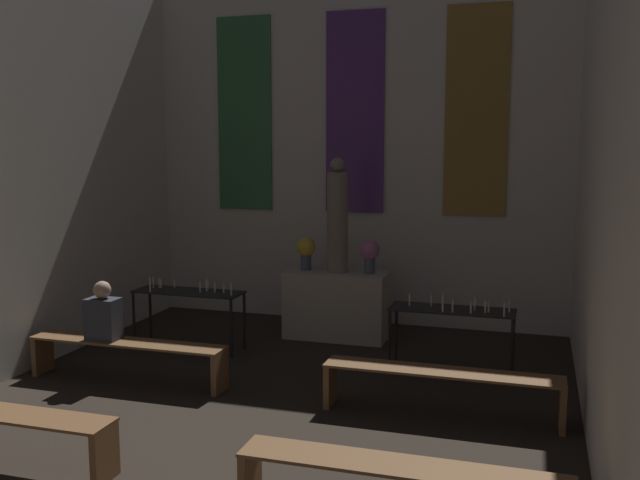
% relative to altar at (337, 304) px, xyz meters
% --- Properties ---
extents(wall_back, '(6.34, 0.16, 5.10)m').
position_rel_altar_xyz_m(wall_back, '(0.00, 0.98, 2.12)').
color(wall_back, silver).
rests_on(wall_back, ground_plane).
extents(altar, '(1.37, 0.66, 0.91)m').
position_rel_altar_xyz_m(altar, '(0.00, 0.00, 0.00)').
color(altar, '#BCB29E').
rests_on(altar, ground_plane).
extents(statue, '(0.28, 0.28, 1.54)m').
position_rel_altar_xyz_m(statue, '(0.00, 0.00, 1.18)').
color(statue, gray).
rests_on(statue, altar).
extents(flower_vase_left, '(0.26, 0.26, 0.45)m').
position_rel_altar_xyz_m(flower_vase_left, '(-0.45, 0.00, 0.73)').
color(flower_vase_left, '#4C5666').
rests_on(flower_vase_left, altar).
extents(flower_vase_right, '(0.26, 0.26, 0.45)m').
position_rel_altar_xyz_m(flower_vase_right, '(0.45, 0.00, 0.73)').
color(flower_vase_right, '#4C5666').
rests_on(flower_vase_right, altar).
extents(candle_rack_left, '(1.42, 0.47, 0.95)m').
position_rel_altar_xyz_m(candle_rack_left, '(-1.67, -1.10, 0.22)').
color(candle_rack_left, black).
rests_on(candle_rack_left, ground_plane).
extents(candle_rack_right, '(1.42, 0.47, 0.96)m').
position_rel_altar_xyz_m(candle_rack_right, '(1.67, -1.10, 0.22)').
color(candle_rack_right, black).
rests_on(candle_rack_right, ground_plane).
extents(pew_back_left, '(2.30, 0.36, 0.47)m').
position_rel_altar_xyz_m(pew_back_left, '(-1.73, -2.45, -0.11)').
color(pew_back_left, brown).
rests_on(pew_back_left, ground_plane).
extents(pew_back_right, '(2.30, 0.36, 0.47)m').
position_rel_altar_xyz_m(pew_back_right, '(1.73, -2.45, -0.11)').
color(pew_back_right, brown).
rests_on(pew_back_right, ground_plane).
extents(person_seated, '(0.36, 0.24, 0.66)m').
position_rel_altar_xyz_m(person_seated, '(-2.02, -2.45, 0.29)').
color(person_seated, '#383D47').
rests_on(person_seated, pew_back_left).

